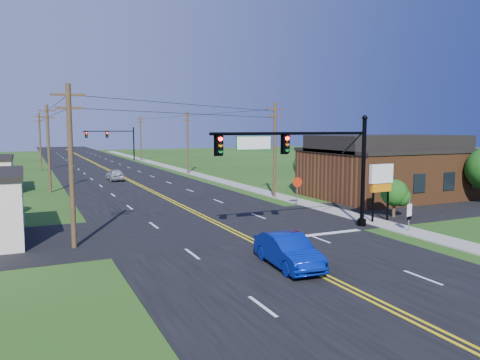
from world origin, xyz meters
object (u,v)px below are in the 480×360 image
signal_mast_far (112,138)px  route_sign (409,213)px  blue_car (288,252)px  signal_mast_main (307,158)px  stop_sign (297,185)px

signal_mast_far → route_sign: 75.02m
blue_car → route_sign: size_ratio=2.25×
signal_mast_main → signal_mast_far: 72.00m
signal_mast_main → stop_sign: (4.83, 8.89, -2.95)m
route_sign → signal_mast_main: bearing=140.6°
blue_car → route_sign: bearing=21.5°
route_sign → stop_sign: (-1.17, 11.60, 0.57)m
signal_mast_main → signal_mast_far: same height
signal_mast_far → stop_sign: signal_mast_far is taller
route_sign → stop_sign: 11.67m
signal_mast_main → blue_car: (-4.92, -6.09, -3.96)m
signal_mast_far → blue_car: 78.34m
signal_mast_far → route_sign: (5.90, -74.71, -3.31)m
signal_mast_main → blue_car: signal_mast_main is taller
stop_sign → signal_mast_far: bearing=103.4°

